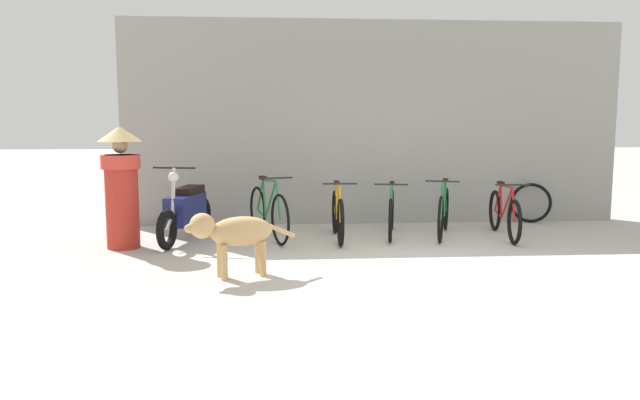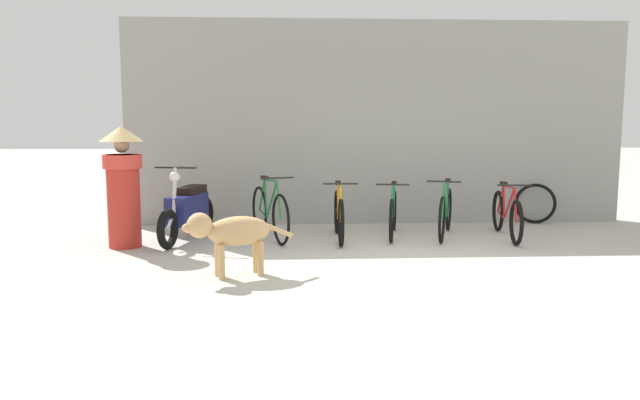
# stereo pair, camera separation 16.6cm
# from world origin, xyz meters

# --- Properties ---
(ground_plane) EXTENTS (60.00, 60.00, 0.00)m
(ground_plane) POSITION_xyz_m (0.00, 0.00, 0.00)
(ground_plane) COLOR #B7B2A5
(shop_wall_back) EXTENTS (7.95, 0.20, 3.21)m
(shop_wall_back) POSITION_xyz_m (0.00, 3.17, 1.60)
(shop_wall_back) COLOR gray
(shop_wall_back) RESTS_ON ground
(bicycle_0) EXTENTS (0.62, 1.61, 0.90)m
(bicycle_0) POSITION_xyz_m (-1.69, 1.86, 0.37)
(bicycle_0) COLOR black
(bicycle_0) RESTS_ON ground
(bicycle_1) EXTENTS (0.46, 1.61, 0.83)m
(bicycle_1) POSITION_xyz_m (-0.73, 1.75, 0.34)
(bicycle_1) COLOR black
(bicycle_1) RESTS_ON ground
(bicycle_2) EXTENTS (0.49, 1.58, 0.79)m
(bicycle_2) POSITION_xyz_m (0.07, 1.97, 0.33)
(bicycle_2) COLOR black
(bicycle_2) RESTS_ON ground
(bicycle_3) EXTENTS (0.65, 1.60, 0.84)m
(bicycle_3) POSITION_xyz_m (0.81, 1.90, 0.35)
(bicycle_3) COLOR black
(bicycle_3) RESTS_ON ground
(bicycle_4) EXTENTS (0.46, 1.70, 0.80)m
(bicycle_4) POSITION_xyz_m (1.65, 1.75, 0.33)
(bicycle_4) COLOR black
(bicycle_4) RESTS_ON ground
(motorcycle) EXTENTS (0.64, 1.80, 1.05)m
(motorcycle) POSITION_xyz_m (-2.83, 1.83, 0.41)
(motorcycle) COLOR black
(motorcycle) RESTS_ON ground
(stray_dog) EXTENTS (1.16, 0.56, 0.71)m
(stray_dog) POSITION_xyz_m (-2.05, -0.28, 0.48)
(stray_dog) COLOR tan
(stray_dog) RESTS_ON ground
(person_in_robes) EXTENTS (0.70, 0.70, 1.58)m
(person_in_robes) POSITION_xyz_m (-3.57, 1.38, 0.85)
(person_in_robes) COLOR #B72D23
(person_in_robes) RESTS_ON ground
(spare_tire_left) EXTENTS (0.63, 0.24, 0.65)m
(spare_tire_left) POSITION_xyz_m (2.53, 2.92, 0.32)
(spare_tire_left) COLOR black
(spare_tire_left) RESTS_ON ground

